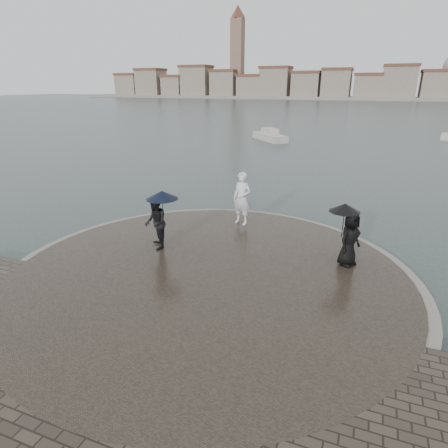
% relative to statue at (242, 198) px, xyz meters
% --- Properties ---
extents(ground, '(400.00, 400.00, 0.00)m').
position_rel_statue_xyz_m(ground, '(0.42, -7.86, -1.42)').
color(ground, '#2B3835').
rests_on(ground, ground).
extents(kerb_ring, '(12.50, 12.50, 0.32)m').
position_rel_statue_xyz_m(kerb_ring, '(0.42, -4.36, -1.26)').
color(kerb_ring, gray).
rests_on(kerb_ring, ground).
extents(quay_tip, '(11.90, 11.90, 0.36)m').
position_rel_statue_xyz_m(quay_tip, '(0.42, -4.36, -1.24)').
color(quay_tip, '#2D261E').
rests_on(quay_tip, ground).
extents(statue, '(0.88, 0.69, 2.12)m').
position_rel_statue_xyz_m(statue, '(0.00, 0.00, 0.00)').
color(statue, white).
rests_on(statue, quay_tip).
extents(visitor_left, '(1.35, 1.22, 2.04)m').
position_rel_statue_xyz_m(visitor_left, '(-1.89, -3.35, 0.08)').
color(visitor_left, black).
rests_on(visitor_left, quay_tip).
extents(visitor_right, '(1.17, 1.08, 1.95)m').
position_rel_statue_xyz_m(visitor_right, '(4.23, -2.30, 0.02)').
color(visitor_right, black).
rests_on(visitor_right, quay_tip).
extents(far_skyline, '(260.00, 20.00, 37.00)m').
position_rel_statue_xyz_m(far_skyline, '(-5.87, 152.85, 4.19)').
color(far_skyline, gray).
rests_on(far_skyline, ground).
extents(boats, '(34.93, 14.65, 1.50)m').
position_rel_statue_xyz_m(boats, '(10.78, 32.55, -1.04)').
color(boats, beige).
rests_on(boats, ground).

